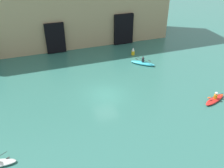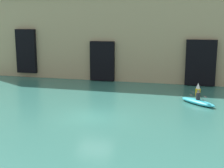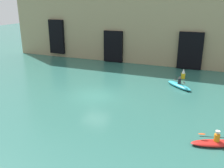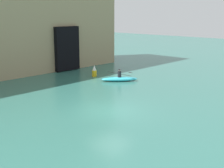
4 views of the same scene
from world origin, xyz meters
The scene contains 4 objects.
ground_plane centered at (0.00, 0.00, 0.00)m, with size 120.00×120.00×0.00m, color #2D665B.
kayak_cyan centered at (7.03, 5.42, 0.24)m, with size 3.06×2.84×1.15m.
kayak_red centered at (10.66, -4.88, 0.21)m, with size 3.25×1.90×1.04m.
marker_buoy centered at (7.03, 8.79, 0.53)m, with size 0.47×0.47×1.15m.
Camera 1 is at (-6.80, -21.94, 15.42)m, focal length 40.00 mm.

